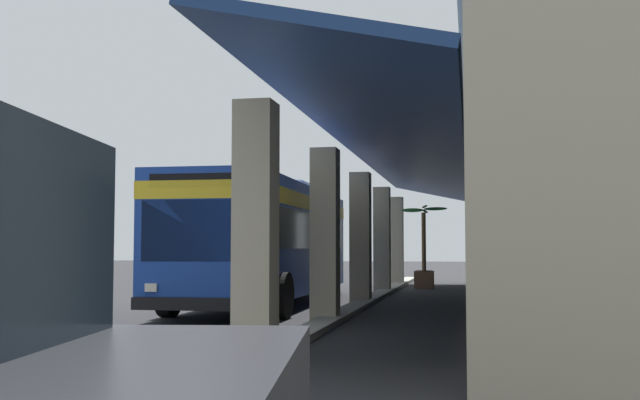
{
  "coord_description": "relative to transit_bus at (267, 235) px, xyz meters",
  "views": [
    {
      "loc": [
        22.56,
        7.25,
        1.52
      ],
      "look_at": [
        7.9,
        4.31,
        2.47
      ],
      "focal_mm": 42.0,
      "sensor_mm": 36.0,
      "label": 1
    }
  ],
  "objects": [
    {
      "name": "potted_palm",
      "position": [
        -9.03,
        3.61,
        -1.0
      ],
      "size": [
        1.9,
        1.76,
        3.11
      ],
      "color": "brown",
      "rests_on": "ground"
    },
    {
      "name": "curb_strip",
      "position": [
        -1.33,
        2.51,
        -1.79
      ],
      "size": [
        31.04,
        0.5,
        0.12
      ],
      "primitive_type": "cube",
      "color": "#9E998E",
      "rests_on": "ground"
    },
    {
      "name": "transit_bus",
      "position": [
        0.0,
        0.0,
        0.0
      ],
      "size": [
        11.27,
        3.0,
        3.34
      ],
      "color": "#193D9E",
      "rests_on": "ground"
    },
    {
      "name": "ground",
      "position": [
        -3.36,
        6.05,
        -1.85
      ],
      "size": [
        120.0,
        120.0,
        0.0
      ],
      "primitive_type": "plane",
      "color": "#262628"
    }
  ]
}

